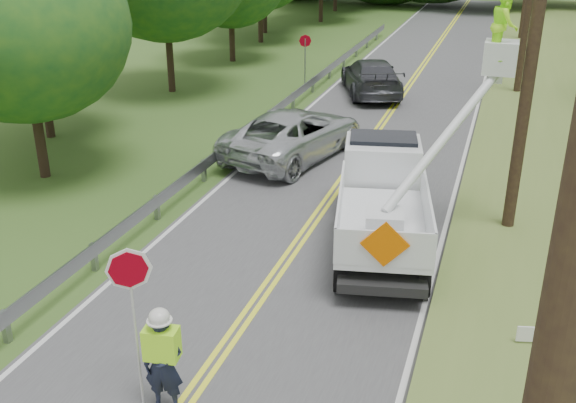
% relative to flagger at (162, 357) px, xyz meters
% --- Properties ---
extents(road, '(7.20, 96.00, 0.03)m').
position_rel_flagger_xyz_m(road, '(0.24, 13.76, -1.07)').
color(road, '#49494B').
rests_on(road, ground).
extents(guardrail, '(0.18, 48.00, 0.77)m').
position_rel_flagger_xyz_m(guardrail, '(-3.78, 14.67, -0.52)').
color(guardrail, gray).
rests_on(guardrail, ground).
extents(flagger, '(1.13, 0.52, 2.97)m').
position_rel_flagger_xyz_m(flagger, '(0.00, 0.00, 0.00)').
color(flagger, '#191E33').
rests_on(flagger, road).
extents(bucket_truck, '(4.28, 6.41, 6.14)m').
position_rel_flagger_xyz_m(bucket_truck, '(2.30, 8.02, 0.37)').
color(bucket_truck, black).
rests_on(bucket_truck, road).
extents(suv_silver, '(4.14, 6.47, 1.66)m').
position_rel_flagger_xyz_m(suv_silver, '(-1.90, 12.80, -0.23)').
color(suv_silver, silver).
rests_on(suv_silver, road).
extents(suv_darkgrey, '(4.13, 6.03, 1.62)m').
position_rel_flagger_xyz_m(suv_darkgrey, '(-1.20, 22.20, -0.25)').
color(suv_darkgrey, '#3F4047').
rests_on(suv_darkgrey, road).
extents(stop_sign_permanent, '(0.54, 0.20, 2.66)m').
position_rel_flagger_xyz_m(stop_sign_permanent, '(-4.23, 21.69, 0.70)').
color(stop_sign_permanent, gray).
rests_on(stop_sign_permanent, ground).
extents(yard_sign, '(0.45, 0.14, 0.66)m').
position_rel_flagger_xyz_m(yard_sign, '(5.74, 3.46, -0.60)').
color(yard_sign, white).
rests_on(yard_sign, ground).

